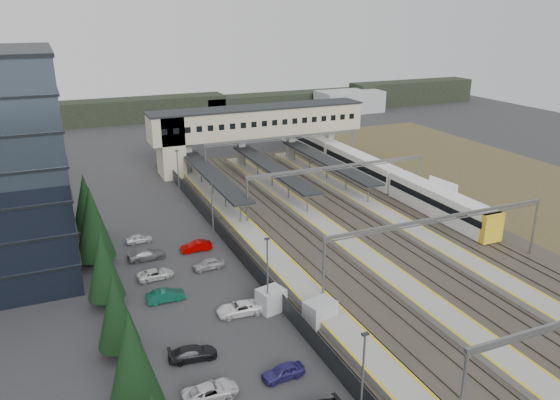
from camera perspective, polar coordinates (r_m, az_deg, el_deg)
name	(u,v)px	position (r m, az deg, el deg)	size (l,w,h in m)	color
ground	(306,266)	(63.32, 2.73, -6.93)	(220.00, 220.00, 0.00)	#2B2B2D
conifer_row	(108,278)	(52.52, -17.53, -7.81)	(4.42, 49.82, 9.50)	black
car_park	(216,330)	(50.95, -6.74, -13.33)	(10.66, 44.41, 1.29)	silver
lampposts	(236,239)	(59.79, -4.66, -4.05)	(0.50, 53.25, 8.07)	slate
fence	(238,251)	(64.83, -4.40, -5.34)	(0.08, 90.00, 2.00)	#26282B
relay_cabin_near	(320,312)	(52.27, 4.20, -11.63)	(3.16, 2.63, 2.30)	#A3A6A8
relay_cabin_far	(271,300)	(54.22, -0.94, -10.38)	(2.88, 2.58, 2.26)	#A3A6A8
rail_corridor	(354,236)	(71.31, 7.75, -3.72)	(34.00, 90.00, 0.92)	#36322B
canopies	(272,168)	(87.66, -0.83, 3.39)	(23.10, 30.00, 3.28)	black
footbridge	(244,125)	(100.57, -3.78, 7.78)	(40.40, 6.40, 11.20)	#BFB998
gantries	(383,196)	(69.09, 10.70, 0.42)	(28.40, 62.28, 7.17)	slate
train	(362,167)	(95.89, 8.56, 3.48)	(3.01, 62.82, 3.78)	white
billboard	(442,190)	(82.98, 16.61, 0.99)	(0.74, 5.47, 4.57)	slate
scrub_east	(555,201)	(94.00, 26.77, -0.12)	(34.00, 120.00, 0.06)	#453D23
treeline_far	(238,105)	(153.39, -4.43, 9.88)	(170.00, 19.00, 7.00)	black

